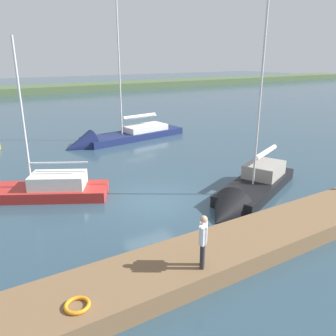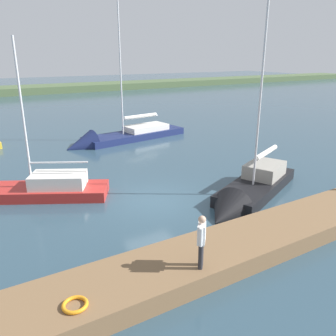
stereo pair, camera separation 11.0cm
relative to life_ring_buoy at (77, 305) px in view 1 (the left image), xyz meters
name	(u,v)px [view 1 (the left image)]	position (x,y,z in m)	size (l,w,h in m)	color
ground_plane	(155,201)	(-5.47, -5.90, -0.68)	(200.00, 200.00, 0.00)	#2D4756
far_shoreline	(5,94)	(-5.47, -59.30, -0.68)	(180.00, 8.00, 2.40)	#4C603D
dock_pier	(233,248)	(-5.47, -0.47, -0.36)	(21.45, 2.33, 0.63)	brown
life_ring_buoy	(77,305)	(0.00, 0.00, 0.00)	(0.66, 0.66, 0.10)	orange
sailboat_far_left	(20,194)	(-0.10, -9.68, -0.51)	(7.63, 5.27, 8.22)	#B22823
sailboat_outer_mooring	(118,140)	(-8.64, -17.69, -0.56)	(10.48, 3.88, 11.40)	navy
sailboat_inner_slip	(248,194)	(-9.47, -3.91, -0.47)	(7.57, 4.81, 9.60)	black
person_on_dock	(203,238)	(-3.66, 0.22, 0.90)	(0.45, 0.50, 1.65)	#28282D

